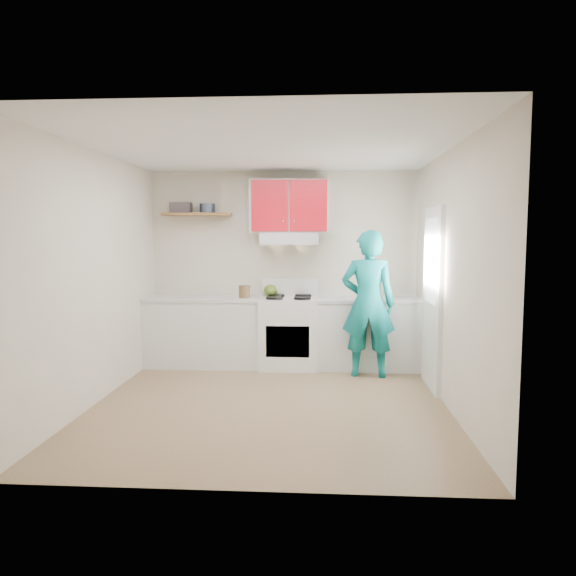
# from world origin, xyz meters

# --- Properties ---
(floor) EXTENTS (3.80, 3.80, 0.00)m
(floor) POSITION_xyz_m (0.00, 0.00, 0.00)
(floor) COLOR brown
(floor) RESTS_ON ground
(ceiling) EXTENTS (3.60, 3.80, 0.04)m
(ceiling) POSITION_xyz_m (0.00, 0.00, 2.60)
(ceiling) COLOR white
(ceiling) RESTS_ON floor
(back_wall) EXTENTS (3.60, 0.04, 2.60)m
(back_wall) POSITION_xyz_m (0.00, 1.90, 1.30)
(back_wall) COLOR beige
(back_wall) RESTS_ON floor
(front_wall) EXTENTS (3.60, 0.04, 2.60)m
(front_wall) POSITION_xyz_m (0.00, -1.90, 1.30)
(front_wall) COLOR beige
(front_wall) RESTS_ON floor
(left_wall) EXTENTS (0.04, 3.80, 2.60)m
(left_wall) POSITION_xyz_m (-1.80, 0.00, 1.30)
(left_wall) COLOR beige
(left_wall) RESTS_ON floor
(right_wall) EXTENTS (0.04, 3.80, 2.60)m
(right_wall) POSITION_xyz_m (1.80, 0.00, 1.30)
(right_wall) COLOR beige
(right_wall) RESTS_ON floor
(door) EXTENTS (0.05, 0.85, 2.05)m
(door) POSITION_xyz_m (1.78, 0.70, 1.02)
(door) COLOR white
(door) RESTS_ON floor
(door_glass) EXTENTS (0.01, 0.55, 0.95)m
(door_glass) POSITION_xyz_m (1.75, 0.70, 1.45)
(door_glass) COLOR white
(door_glass) RESTS_ON door
(counter_left) EXTENTS (1.52, 0.60, 0.90)m
(counter_left) POSITION_xyz_m (-1.04, 1.60, 0.45)
(counter_left) COLOR silver
(counter_left) RESTS_ON floor
(counter_right) EXTENTS (1.32, 0.60, 0.90)m
(counter_right) POSITION_xyz_m (1.14, 1.60, 0.45)
(counter_right) COLOR silver
(counter_right) RESTS_ON floor
(stove) EXTENTS (0.76, 0.65, 0.92)m
(stove) POSITION_xyz_m (0.10, 1.57, 0.46)
(stove) COLOR white
(stove) RESTS_ON floor
(range_hood) EXTENTS (0.76, 0.44, 0.15)m
(range_hood) POSITION_xyz_m (0.10, 1.68, 1.70)
(range_hood) COLOR silver
(range_hood) RESTS_ON back_wall
(upper_cabinets) EXTENTS (1.02, 0.33, 0.70)m
(upper_cabinets) POSITION_xyz_m (0.10, 1.73, 2.12)
(upper_cabinets) COLOR red
(upper_cabinets) RESTS_ON back_wall
(shelf) EXTENTS (0.90, 0.30, 0.04)m
(shelf) POSITION_xyz_m (-1.15, 1.75, 2.02)
(shelf) COLOR brown
(shelf) RESTS_ON back_wall
(books) EXTENTS (0.28, 0.21, 0.14)m
(books) POSITION_xyz_m (-1.37, 1.76, 2.11)
(books) COLOR #41393C
(books) RESTS_ON shelf
(tin) EXTENTS (0.24, 0.24, 0.12)m
(tin) POSITION_xyz_m (-1.01, 1.75, 2.10)
(tin) COLOR #333D4C
(tin) RESTS_ON shelf
(kettle) EXTENTS (0.24, 0.24, 0.16)m
(kettle) POSITION_xyz_m (-0.16, 1.76, 1.00)
(kettle) COLOR #56721F
(kettle) RESTS_ON stove
(crock) EXTENTS (0.17, 0.17, 0.18)m
(crock) POSITION_xyz_m (-0.48, 1.53, 0.99)
(crock) COLOR brown
(crock) RESTS_ON counter_left
(cutting_board) EXTENTS (0.37, 0.29, 0.02)m
(cutting_board) POSITION_xyz_m (1.07, 1.49, 0.91)
(cutting_board) COLOR olive
(cutting_board) RESTS_ON counter_right
(silicone_mat) EXTENTS (0.34, 0.31, 0.01)m
(silicone_mat) POSITION_xyz_m (1.55, 1.54, 0.90)
(silicone_mat) COLOR red
(silicone_mat) RESTS_ON counter_right
(person) EXTENTS (0.69, 0.49, 1.80)m
(person) POSITION_xyz_m (1.10, 1.17, 0.90)
(person) COLOR #0E7F7F
(person) RESTS_ON floor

